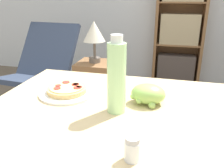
# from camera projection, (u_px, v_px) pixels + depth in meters

# --- Properties ---
(dining_table) EXTENTS (1.19, 0.86, 0.77)m
(dining_table) POSITION_uv_depth(u_px,v_px,m) (136.00, 141.00, 0.89)
(dining_table) COLOR #D1B27F
(dining_table) RESTS_ON ground_plane
(pizza_on_plate) EXTENTS (0.24, 0.24, 0.04)m
(pizza_on_plate) POSITION_uv_depth(u_px,v_px,m) (67.00, 91.00, 1.03)
(pizza_on_plate) COLOR white
(pizza_on_plate) RESTS_ON dining_table
(grape_bunch) EXTENTS (0.13, 0.12, 0.08)m
(grape_bunch) POSITION_uv_depth(u_px,v_px,m) (148.00, 94.00, 0.94)
(grape_bunch) COLOR #93BC5B
(grape_bunch) RESTS_ON dining_table
(drink_bottle) EXTENTS (0.07, 0.07, 0.28)m
(drink_bottle) POSITION_uv_depth(u_px,v_px,m) (117.00, 77.00, 0.84)
(drink_bottle) COLOR #B7EAA3
(drink_bottle) RESTS_ON dining_table
(salt_shaker) EXTENTS (0.04, 0.04, 0.07)m
(salt_shaker) POSITION_uv_depth(u_px,v_px,m) (132.00, 149.00, 0.61)
(salt_shaker) COLOR white
(salt_shaker) RESTS_ON dining_table
(lounge_chair_near) EXTENTS (0.67, 0.81, 0.88)m
(lounge_chair_near) POSITION_uv_depth(u_px,v_px,m) (42.00, 83.00, 2.54)
(lounge_chair_near) COLOR slate
(lounge_chair_near) RESTS_ON ground_plane
(bookshelf) EXTENTS (0.62, 0.26, 1.63)m
(bookshelf) POSITION_uv_depth(u_px,v_px,m) (180.00, 27.00, 3.07)
(bookshelf) COLOR brown
(bookshelf) RESTS_ON ground_plane
(side_table) EXTENTS (0.34, 0.34, 0.55)m
(side_table) POSITION_uv_depth(u_px,v_px,m) (96.00, 88.00, 2.41)
(side_table) COLOR brown
(side_table) RESTS_ON ground_plane
(table_lamp) EXTENTS (0.21, 0.21, 0.39)m
(table_lamp) POSITION_uv_depth(u_px,v_px,m) (94.00, 33.00, 2.21)
(table_lamp) COLOR #665B51
(table_lamp) RESTS_ON side_table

